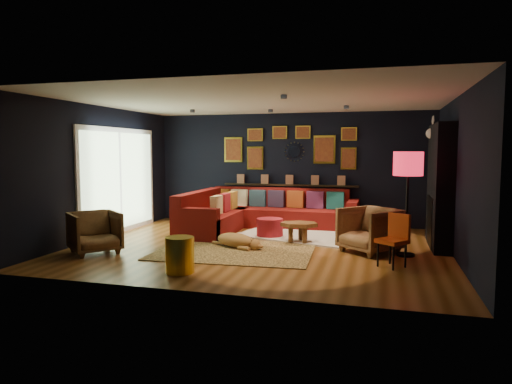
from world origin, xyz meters
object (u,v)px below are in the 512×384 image
(pouf, at_px, (270,227))
(floor_lamp, at_px, (408,168))
(orange_chair, at_px, (395,236))
(armchair_left, at_px, (95,230))
(armchair_right, at_px, (369,228))
(gold_stool, at_px, (180,255))
(dog, at_px, (235,237))
(sectional, at_px, (254,214))
(coffee_table, at_px, (299,226))

(pouf, bearing_deg, floor_lamp, -21.30)
(orange_chair, height_order, floor_lamp, floor_lamp)
(armchair_left, relative_size, orange_chair, 0.98)
(armchair_right, xyz_separation_m, floor_lamp, (0.59, -0.10, 1.02))
(pouf, height_order, gold_stool, gold_stool)
(floor_lamp, relative_size, dog, 1.57)
(pouf, distance_m, gold_stool, 2.99)
(armchair_right, bearing_deg, sectional, -173.54)
(armchair_left, relative_size, gold_stool, 1.52)
(sectional, relative_size, coffee_table, 4.39)
(gold_stool, height_order, orange_chair, orange_chair)
(pouf, relative_size, armchair_right, 0.62)
(armchair_left, bearing_deg, coffee_table, -21.48)
(coffee_table, height_order, armchair_right, armchair_right)
(dog, bearing_deg, coffee_table, 57.83)
(sectional, xyz_separation_m, orange_chair, (2.92, -2.62, 0.14))
(armchair_left, height_order, floor_lamp, floor_lamp)
(armchair_right, bearing_deg, coffee_table, -158.73)
(armchair_left, distance_m, gold_stool, 2.06)
(gold_stool, height_order, dog, gold_stool)
(armchair_right, bearing_deg, pouf, -163.17)
(orange_chair, bearing_deg, sectional, 177.20)
(dog, bearing_deg, floor_lamp, 25.29)
(armchair_left, distance_m, orange_chair, 4.87)
(orange_chair, bearing_deg, armchair_left, -135.90)
(coffee_table, xyz_separation_m, gold_stool, (-1.26, -2.51, -0.06))
(armchair_left, height_order, dog, armchair_left)
(coffee_table, height_order, gold_stool, gold_stool)
(pouf, bearing_deg, sectional, 123.24)
(sectional, bearing_deg, dog, -83.80)
(coffee_table, xyz_separation_m, dog, (-1.01, -0.72, -0.13))
(sectional, relative_size, floor_lamp, 1.99)
(sectional, distance_m, gold_stool, 3.80)
(coffee_table, xyz_separation_m, orange_chair, (1.69, -1.33, 0.15))
(armchair_left, xyz_separation_m, dog, (2.15, 1.04, -0.20))
(armchair_left, distance_m, dog, 2.40)
(dog, bearing_deg, armchair_right, 28.61)
(sectional, distance_m, coffee_table, 1.78)
(coffee_table, relative_size, armchair_right, 0.92)
(armchair_right, distance_m, dog, 2.33)
(sectional, bearing_deg, armchair_right, -34.79)
(dog, bearing_deg, gold_stool, -75.37)
(orange_chair, distance_m, floor_lamp, 1.26)
(gold_stool, bearing_deg, armchair_right, 38.73)
(coffee_table, relative_size, dog, 0.71)
(orange_chair, bearing_deg, gold_stool, -119.05)
(pouf, xyz_separation_m, dog, (-0.35, -1.14, -0.02))
(sectional, distance_m, orange_chair, 3.92)
(gold_stool, height_order, floor_lamp, floor_lamp)
(floor_lamp, bearing_deg, armchair_left, -166.79)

